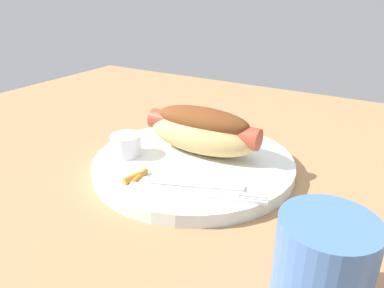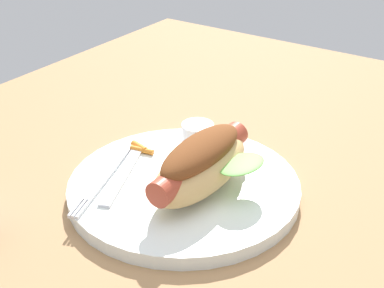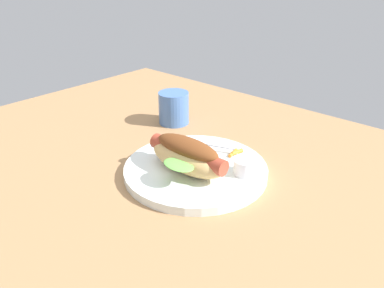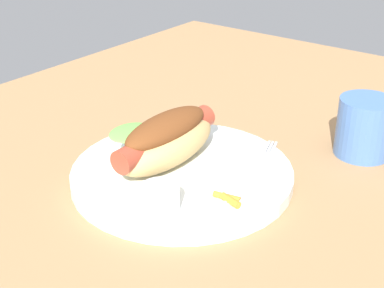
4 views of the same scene
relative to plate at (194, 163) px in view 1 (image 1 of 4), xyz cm
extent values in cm
cube|color=#9E754C|center=(2.96, 0.71, -1.70)|extent=(120.00, 90.00, 1.80)
cylinder|color=white|center=(0.00, 0.00, 0.00)|extent=(26.65, 26.65, 1.60)
ellipsoid|color=tan|center=(-0.02, 2.31, 3.37)|extent=(15.95, 6.68, 5.14)
cylinder|color=#A33D28|center=(-0.02, 2.31, 4.27)|extent=(16.29, 2.99, 2.87)
ellipsoid|color=brown|center=(-0.02, 2.31, 5.56)|extent=(13.55, 5.02, 3.07)
ellipsoid|color=#6BB74C|center=(-1.78, 6.39, 4.40)|extent=(6.47, 5.09, 1.00)
cylinder|color=white|center=(-8.40, -3.69, 2.21)|extent=(4.12, 4.12, 2.82)
cube|color=silver|center=(3.48, -8.36, 1.00)|extent=(12.09, 5.04, 0.40)
cube|color=silver|center=(11.00, -6.33, 1.00)|extent=(3.13, 1.29, 0.40)
cube|color=silver|center=(10.85, -5.90, 1.00)|extent=(3.13, 1.29, 0.40)
cube|color=silver|center=(10.71, -5.48, 1.00)|extent=(3.13, 1.29, 0.40)
cube|color=silver|center=(2.91, -6.65, 0.98)|extent=(12.77, 6.32, 0.36)
cylinder|color=orange|center=(-2.57, -8.19, 1.15)|extent=(1.28, 3.17, 0.69)
cylinder|color=orange|center=(-3.02, -8.96, 1.21)|extent=(1.44, 2.70, 0.82)
cylinder|color=#4770B2|center=(19.76, -14.60, 3.05)|extent=(7.25, 7.25, 7.70)
camera|label=1|loc=(22.19, -37.61, 22.04)|focal=33.98mm
camera|label=2|loc=(43.74, 30.74, 35.15)|focal=51.65mm
camera|label=3|loc=(-39.60, 45.60, 35.46)|focal=35.00mm
camera|label=4|loc=(-45.71, -36.18, 33.26)|focal=51.98mm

